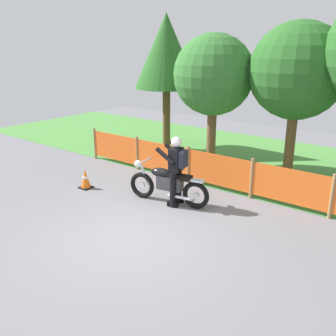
{
  "coord_description": "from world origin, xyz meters",
  "views": [
    {
      "loc": [
        4.65,
        -5.04,
        3.7
      ],
      "look_at": [
        -0.52,
        1.69,
        0.9
      ],
      "focal_mm": 39.94,
      "sensor_mm": 36.0,
      "label": 1
    }
  ],
  "objects": [
    {
      "name": "ground",
      "position": [
        0.0,
        0.0,
        -0.01
      ],
      "size": [
        24.0,
        24.0,
        0.02
      ],
      "primitive_type": "cube",
      "color": "slate"
    },
    {
      "name": "grass_verge",
      "position": [
        0.0,
        6.39,
        0.01
      ],
      "size": [
        24.0,
        6.38,
        0.01
      ],
      "primitive_type": "cube",
      "color": "#4C8C3D",
      "rests_on": "ground"
    },
    {
      "name": "barrier_fence",
      "position": [
        0.0,
        3.2,
        0.54
      ],
      "size": [
        9.69,
        0.08,
        1.05
      ],
      "color": "#997547",
      "rests_on": "ground"
    },
    {
      "name": "tree_leftmost",
      "position": [
        -3.71,
        5.76,
        3.47
      ],
      "size": [
        2.29,
        2.29,
        4.77
      ],
      "color": "brown",
      "rests_on": "ground"
    },
    {
      "name": "tree_near_left",
      "position": [
        -1.15,
        4.72,
        2.85
      ],
      "size": [
        2.39,
        2.39,
        4.06
      ],
      "color": "brown",
      "rests_on": "ground"
    },
    {
      "name": "tree_near_right",
      "position": [
        1.12,
        5.29,
        3.02
      ],
      "size": [
        2.63,
        2.63,
        4.35
      ],
      "color": "brown",
      "rests_on": "ground"
    },
    {
      "name": "motorcycle_lead",
      "position": [
        -0.53,
        1.69,
        0.49
      ],
      "size": [
        2.13,
        0.68,
        1.01
      ],
      "rotation": [
        0.0,
        0.0,
        -2.96
      ],
      "color": "black",
      "rests_on": "ground"
    },
    {
      "name": "rider_lead",
      "position": [
        -0.3,
        1.73,
        0.95
      ],
      "size": [
        0.74,
        0.62,
        1.69
      ],
      "rotation": [
        0.0,
        0.0,
        -2.96
      ],
      "color": "black",
      "rests_on": "ground"
    },
    {
      "name": "traffic_cone",
      "position": [
        -2.9,
        1.12,
        0.26
      ],
      "size": [
        0.32,
        0.32,
        0.53
      ],
      "color": "black",
      "rests_on": "ground"
    }
  ]
}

